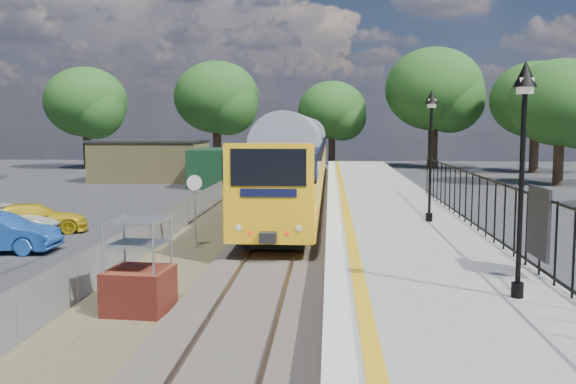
# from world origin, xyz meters

# --- Properties ---
(ground) EXTENTS (120.00, 120.00, 0.00)m
(ground) POSITION_xyz_m (0.00, 0.00, 0.00)
(ground) COLOR #2D2D30
(ground) RESTS_ON ground
(track_bed) EXTENTS (5.90, 80.00, 0.29)m
(track_bed) POSITION_xyz_m (-0.47, 9.67, 0.09)
(track_bed) COLOR #473F38
(track_bed) RESTS_ON ground
(platform) EXTENTS (5.00, 70.00, 0.90)m
(platform) POSITION_xyz_m (4.20, 8.00, 0.45)
(platform) COLOR gray
(platform) RESTS_ON ground
(platform_edge) EXTENTS (0.90, 70.00, 0.01)m
(platform_edge) POSITION_xyz_m (2.14, 8.00, 0.90)
(platform_edge) COLOR silver
(platform_edge) RESTS_ON platform
(victorian_lamp_south) EXTENTS (0.44, 0.44, 4.60)m
(victorian_lamp_south) POSITION_xyz_m (5.50, -4.00, 4.30)
(victorian_lamp_south) COLOR black
(victorian_lamp_south) RESTS_ON platform
(victorian_lamp_north) EXTENTS (0.44, 0.44, 4.60)m
(victorian_lamp_north) POSITION_xyz_m (5.30, 6.00, 4.30)
(victorian_lamp_north) COLOR black
(victorian_lamp_north) RESTS_ON platform
(palisade_fence) EXTENTS (0.12, 26.00, 2.00)m
(palisade_fence) POSITION_xyz_m (6.55, 2.24, 1.84)
(palisade_fence) COLOR black
(palisade_fence) RESTS_ON platform
(wire_fence) EXTENTS (0.06, 52.00, 1.20)m
(wire_fence) POSITION_xyz_m (-4.20, 12.00, 0.60)
(wire_fence) COLOR #999EA3
(wire_fence) RESTS_ON ground
(outbuilding) EXTENTS (10.80, 10.10, 3.12)m
(outbuilding) POSITION_xyz_m (-10.91, 31.21, 1.52)
(outbuilding) COLOR #9A8E57
(outbuilding) RESTS_ON ground
(tree_line) EXTENTS (56.80, 43.80, 11.88)m
(tree_line) POSITION_xyz_m (1.40, 42.00, 6.61)
(tree_line) COLOR #332319
(tree_line) RESTS_ON ground
(train) EXTENTS (2.82, 40.83, 3.51)m
(train) POSITION_xyz_m (0.00, 22.59, 2.34)
(train) COLOR yellow
(train) RESTS_ON ground
(brick_plinth) EXTENTS (1.48, 1.48, 2.20)m
(brick_plinth) POSITION_xyz_m (-2.50, -2.64, 1.06)
(brick_plinth) COLOR maroon
(brick_plinth) RESTS_ON ground
(speed_sign) EXTENTS (0.52, 0.10, 2.59)m
(speed_sign) POSITION_xyz_m (-2.79, 4.83, 1.74)
(speed_sign) COLOR #999EA3
(speed_sign) RESTS_ON ground
(car_yellow) EXTENTS (4.39, 3.03, 1.18)m
(car_yellow) POSITION_xyz_m (-9.87, 7.83, 0.59)
(car_yellow) COLOR gold
(car_yellow) RESTS_ON ground
(car_white) EXTENTS (4.61, 2.58, 1.22)m
(car_white) POSITION_xyz_m (-10.84, 7.39, 0.61)
(car_white) COLOR silver
(car_white) RESTS_ON ground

